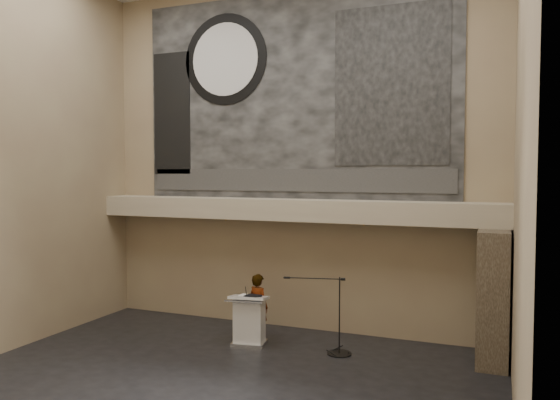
% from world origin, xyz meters
% --- Properties ---
extents(floor, '(10.00, 10.00, 0.00)m').
position_xyz_m(floor, '(0.00, 0.00, 0.00)').
color(floor, black).
rests_on(floor, ground).
extents(wall_back, '(10.00, 0.02, 8.50)m').
position_xyz_m(wall_back, '(0.00, 4.00, 4.25)').
color(wall_back, '#846C53').
rests_on(wall_back, floor).
extents(wall_front, '(10.00, 0.02, 8.50)m').
position_xyz_m(wall_front, '(0.00, -4.00, 4.25)').
color(wall_front, '#846C53').
rests_on(wall_front, floor).
extents(wall_left, '(0.02, 8.00, 8.50)m').
position_xyz_m(wall_left, '(-5.00, 0.00, 4.25)').
color(wall_left, '#846C53').
rests_on(wall_left, floor).
extents(wall_right, '(0.02, 8.00, 8.50)m').
position_xyz_m(wall_right, '(5.00, 0.00, 4.25)').
color(wall_right, '#846C53').
rests_on(wall_right, floor).
extents(soffit, '(10.00, 0.80, 0.50)m').
position_xyz_m(soffit, '(0.00, 3.60, 2.95)').
color(soffit, tan).
rests_on(soffit, wall_back).
extents(sprinkler_left, '(0.04, 0.04, 0.06)m').
position_xyz_m(sprinkler_left, '(-1.60, 3.55, 2.67)').
color(sprinkler_left, '#B2893D').
rests_on(sprinkler_left, soffit).
extents(sprinkler_right, '(0.04, 0.04, 0.06)m').
position_xyz_m(sprinkler_right, '(1.90, 3.55, 2.67)').
color(sprinkler_right, '#B2893D').
rests_on(sprinkler_right, soffit).
extents(banner, '(8.00, 0.05, 5.00)m').
position_xyz_m(banner, '(0.00, 3.97, 5.70)').
color(banner, black).
rests_on(banner, wall_back).
extents(banner_text_strip, '(7.76, 0.02, 0.55)m').
position_xyz_m(banner_text_strip, '(0.00, 3.93, 3.65)').
color(banner_text_strip, '#2C2C2C').
rests_on(banner_text_strip, banner).
extents(banner_clock_rim, '(2.30, 0.02, 2.30)m').
position_xyz_m(banner_clock_rim, '(-1.80, 3.93, 6.70)').
color(banner_clock_rim, black).
rests_on(banner_clock_rim, banner).
extents(banner_clock_face, '(1.84, 0.02, 1.84)m').
position_xyz_m(banner_clock_face, '(-1.80, 3.91, 6.70)').
color(banner_clock_face, silver).
rests_on(banner_clock_face, banner).
extents(banner_building_print, '(2.60, 0.02, 3.60)m').
position_xyz_m(banner_building_print, '(2.40, 3.93, 5.80)').
color(banner_building_print, black).
rests_on(banner_building_print, banner).
extents(banner_brick_print, '(1.10, 0.02, 3.20)m').
position_xyz_m(banner_brick_print, '(-3.40, 3.93, 5.40)').
color(banner_brick_print, black).
rests_on(banner_brick_print, banner).
extents(stone_pier, '(0.60, 1.40, 2.70)m').
position_xyz_m(stone_pier, '(4.65, 3.15, 1.35)').
color(stone_pier, '#3D3225').
rests_on(stone_pier, floor).
extents(lectern, '(0.89, 0.69, 1.14)m').
position_xyz_m(lectern, '(-0.38, 2.32, 0.55)').
color(lectern, silver).
rests_on(lectern, floor).
extents(binder, '(0.35, 0.30, 0.04)m').
position_xyz_m(binder, '(-0.27, 2.28, 1.12)').
color(binder, black).
rests_on(binder, lectern).
extents(papers, '(0.23, 0.31, 0.00)m').
position_xyz_m(papers, '(-0.52, 2.33, 1.10)').
color(papers, silver).
rests_on(papers, lectern).
extents(speaker_person, '(0.65, 0.54, 1.51)m').
position_xyz_m(speaker_person, '(-0.37, 2.80, 0.76)').
color(speaker_person, white).
rests_on(speaker_person, floor).
extents(mic_stand, '(1.41, 0.55, 1.64)m').
position_xyz_m(mic_stand, '(1.60, 2.48, 0.25)').
color(mic_stand, black).
rests_on(mic_stand, floor).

